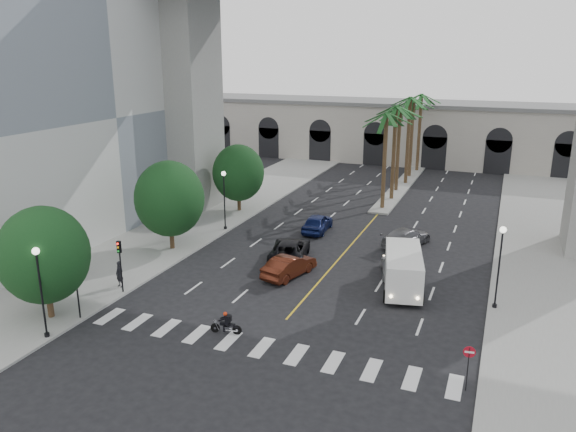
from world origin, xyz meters
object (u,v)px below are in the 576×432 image
Objects in this scene: lamp_post_right at (500,260)px; car_b at (289,266)px; lamp_post_left_near at (40,285)px; car_e at (317,223)px; motorcycle_rider at (227,324)px; pedestrian_a at (120,274)px; car_d at (406,237)px; car_a at (394,266)px; car_c at (290,250)px; traffic_signal_near at (76,281)px; lamp_post_left_far at (224,195)px; pedestrian_b at (76,262)px; cargo_van at (403,269)px; traffic_signal_far at (120,258)px; do_not_enter_sign at (469,359)px.

lamp_post_right is 1.15× the size of car_b.
car_e is at bearing 72.13° from lamp_post_left_near.
pedestrian_a is (-9.51, 2.91, 0.45)m from motorcycle_rider.
pedestrian_a is (-9.68, -6.19, 0.27)m from car_b.
car_a is at bearing 114.91° from car_d.
traffic_signal_near is at bearing 47.32° from car_c.
lamp_post_left_far is 3.05× the size of pedestrian_b.
car_d is 25.36m from pedestrian_b.
cargo_van is (0.99, -2.23, 0.72)m from car_a.
traffic_signal_near is 0.63× the size of car_c.
lamp_post_right reaches higher than traffic_signal_far.
lamp_post_left_near reaches higher than motorcycle_rider.
lamp_post_left_near is 1.00× the size of lamp_post_right.
pedestrian_a is (-17.54, -6.71, -0.42)m from cargo_van.
car_e is (7.56, 21.26, -1.71)m from traffic_signal_near.
lamp_post_right is 18.73m from car_e.
car_e reaches higher than car_b.
traffic_signal_near reaches higher than pedestrian_a.
lamp_post_left_far reaches higher than pedestrian_a.
car_b is at bearing 178.68° from lamp_post_right.
lamp_post_right reaches higher than car_d.
traffic_signal_far is at bearing 15.90° from car_a.
car_c is 10.03m from car_d.
traffic_signal_near is 0.84× the size of car_a.
lamp_post_left_near is 1.04× the size of car_d.
motorcycle_rider is at bearing 92.00° from car_d.
do_not_enter_sign is at bearing 8.84° from lamp_post_left_near.
lamp_post_right is (22.80, 13.00, 0.00)m from lamp_post_left_near.
car_d is (15.61, 1.79, -2.48)m from lamp_post_left_far.
car_c is at bearing 167.44° from lamp_post_right.
traffic_signal_far is 1.59× the size of do_not_enter_sign.
lamp_post_left_near is 21.97m from cargo_van.
car_d is at bearing -152.77° from car_c.
lamp_post_left_near is 2.60m from traffic_signal_near.
traffic_signal_far is 22.56m from car_d.
lamp_post_right reaches higher than pedestrian_b.
car_a is at bearing 134.58° from car_e.
lamp_post_left_far is 15.91m from car_d.
lamp_post_left_far is 1.47× the size of traffic_signal_near.
motorcycle_rider is (-13.87, -8.78, -2.63)m from lamp_post_right.
pedestrian_a is (-8.53, -9.18, 0.24)m from car_c.
car_b is at bearing 79.66° from motorcycle_rider.
car_b is 2.61× the size of pedestrian_a.
lamp_post_left_near is 21.00m from lamp_post_left_far.
cargo_van is at bearing 39.21° from lamp_post_left_near.
cargo_van is (8.04, 9.62, 0.87)m from motorcycle_rider.
traffic_signal_near is 2.08× the size of pedestrian_b.
pedestrian_b is at bearing 155.87° from motorcycle_rider.
car_d is (6.68, 18.57, 0.15)m from motorcycle_rider.
car_d is 1.10× the size of car_e.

